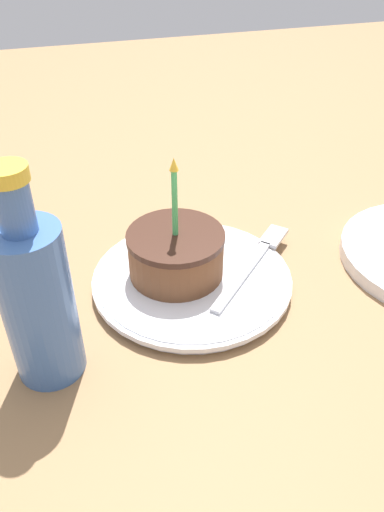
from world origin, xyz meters
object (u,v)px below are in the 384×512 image
Objects in this scene: cake_slice at (176,253)px; fork at (256,260)px; plate at (192,279)px; bottle at (37,299)px.

cake_slice is 0.98× the size of fork.
bottle is at bearing -154.96° from plate.
plate is at bearing 25.04° from bottle.
plate is 1.56× the size of fork.
cake_slice is at bearing 148.44° from plate.
bottle reaches higher than fork.
plate is 0.08m from fork.
bottle is at bearing -149.77° from cake_slice.
cake_slice reaches higher than plate.
cake_slice is 0.68× the size of bottle.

